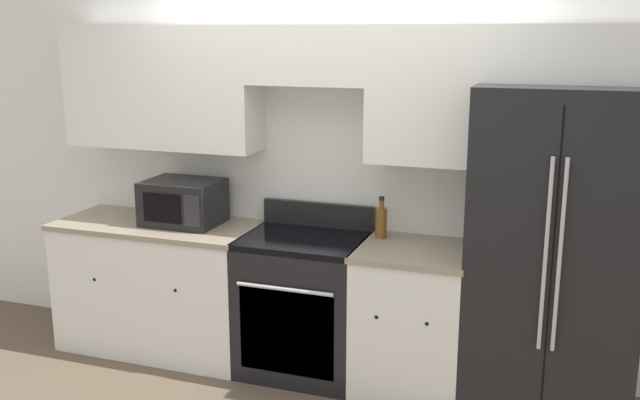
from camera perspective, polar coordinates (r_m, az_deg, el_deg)
The scene contains 8 objects.
ground_plane at distance 4.53m, azimuth -1.34°, elevation -15.21°, with size 12.00×12.00×0.00m, color brown.
wall_back at distance 4.57m, azimuth 1.19°, elevation 5.18°, with size 8.00×0.39×2.60m.
lower_cabinets_left at distance 5.08m, azimuth -12.65°, elevation -6.69°, with size 1.38×0.64×0.90m.
lower_cabinets_right at distance 4.46m, azimuth 7.38°, elevation -9.39°, with size 0.67×0.64×0.90m.
oven_range at distance 4.64m, azimuth -1.30°, elevation -8.29°, with size 0.77×0.65×1.06m.
refrigerator at distance 4.26m, azimuth 18.17°, elevation -4.01°, with size 0.93×0.75×1.89m.
microwave at distance 4.86m, azimuth -10.89°, elevation -0.17°, with size 0.50×0.39×0.30m.
bottle at distance 4.47m, azimuth 4.91°, elevation -1.74°, with size 0.07×0.07×0.26m.
Camera 1 is at (1.41, -3.72, 2.17)m, focal length 40.00 mm.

